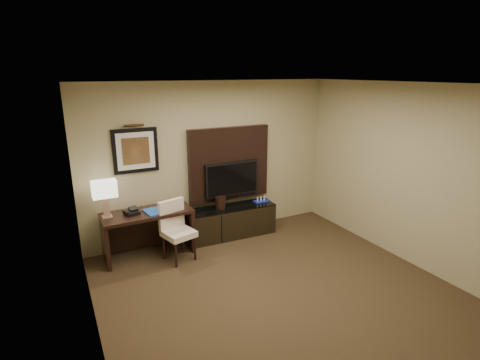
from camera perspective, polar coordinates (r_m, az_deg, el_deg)
floor at (r=5.05m, az=7.83°, el=-18.25°), size 4.50×5.00×0.01m
ceiling at (r=4.17m, az=9.29°, el=14.09°), size 4.50×5.00×0.01m
wall_back at (r=6.53m, az=-4.28°, el=3.00°), size 4.50×0.01×2.70m
wall_left at (r=3.69m, az=-21.73°, el=-8.86°), size 0.01×5.00×2.70m
wall_right at (r=5.98m, az=26.37°, el=0.06°), size 0.01×5.00×2.70m
desk at (r=6.16m, az=-13.76°, el=-7.91°), size 1.39×0.61×0.74m
credenza at (r=6.68m, az=-1.47°, el=-6.34°), size 1.61×0.50×0.55m
tv_wall_panel at (r=6.62m, az=-1.67°, el=2.50°), size 1.50×0.12×1.30m
tv at (r=6.60m, az=-1.27°, el=0.21°), size 1.00×0.08×0.60m
artwork at (r=6.08m, az=-15.64°, el=4.33°), size 0.70×0.04×0.70m
picture_light at (r=5.97m, az=-15.86°, el=8.02°), size 0.04×0.04×0.30m
desk_chair at (r=5.88m, az=-9.32°, el=-7.98°), size 0.54×0.59×0.90m
table_lamp at (r=5.89m, az=-19.83°, el=-2.80°), size 0.39×0.30×0.56m
desk_phone at (r=5.95m, az=-16.17°, el=-4.61°), size 0.24×0.23×0.10m
blue_folder at (r=5.97m, az=-12.93°, el=-4.72°), size 0.31×0.38×0.02m
book at (r=6.00m, az=-12.59°, el=-3.60°), size 0.16×0.03×0.22m
ice_bucket at (r=6.50m, az=-3.01°, el=-3.43°), size 0.22×0.22×0.21m
minibar_tray at (r=6.83m, az=3.20°, el=-2.96°), size 0.26×0.16×0.09m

